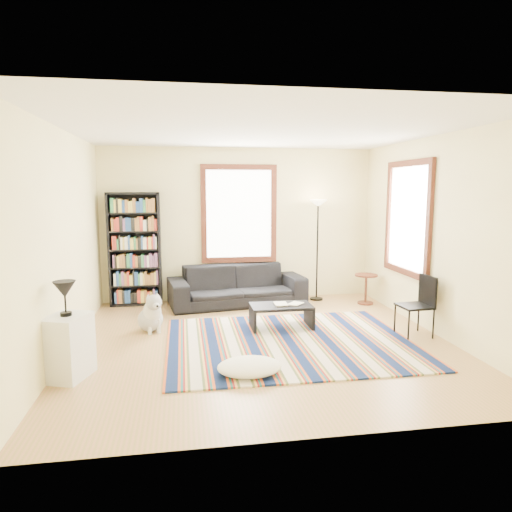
{
  "coord_description": "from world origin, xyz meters",
  "views": [
    {
      "loc": [
        -1.04,
        -5.9,
        2.05
      ],
      "look_at": [
        0.0,
        0.5,
        1.1
      ],
      "focal_mm": 32.0,
      "sensor_mm": 36.0,
      "label": 1
    }
  ],
  "objects": [
    {
      "name": "floor",
      "position": [
        0.0,
        0.0,
        -0.05
      ],
      "size": [
        5.0,
        5.0,
        0.1
      ],
      "primitive_type": "cube",
      "color": "#B17951",
      "rests_on": "ground"
    },
    {
      "name": "ceiling",
      "position": [
        0.0,
        0.0,
        2.85
      ],
      "size": [
        5.0,
        5.0,
        0.1
      ],
      "primitive_type": "cube",
      "color": "white",
      "rests_on": "floor"
    },
    {
      "name": "wall_back",
      "position": [
        0.0,
        2.55,
        1.4
      ],
      "size": [
        5.0,
        0.1,
        2.8
      ],
      "primitive_type": "cube",
      "color": "#FFF6AB",
      "rests_on": "floor"
    },
    {
      "name": "wall_front",
      "position": [
        0.0,
        -2.55,
        1.4
      ],
      "size": [
        5.0,
        0.1,
        2.8
      ],
      "primitive_type": "cube",
      "color": "#FFF6AB",
      "rests_on": "floor"
    },
    {
      "name": "wall_left",
      "position": [
        -2.55,
        0.0,
        1.4
      ],
      "size": [
        0.1,
        5.0,
        2.8
      ],
      "primitive_type": "cube",
      "color": "#FFF6AB",
      "rests_on": "floor"
    },
    {
      "name": "wall_right",
      "position": [
        2.55,
        0.0,
        1.4
      ],
      "size": [
        0.1,
        5.0,
        2.8
      ],
      "primitive_type": "cube",
      "color": "#FFF6AB",
      "rests_on": "floor"
    },
    {
      "name": "window_back",
      "position": [
        0.0,
        2.47,
        1.6
      ],
      "size": [
        1.2,
        0.06,
        1.6
      ],
      "primitive_type": "cube",
      "color": "white",
      "rests_on": "wall_back"
    },
    {
      "name": "window_right",
      "position": [
        2.47,
        0.8,
        1.6
      ],
      "size": [
        0.06,
        1.2,
        1.6
      ],
      "primitive_type": "cube",
      "color": "white",
      "rests_on": "wall_right"
    },
    {
      "name": "rug",
      "position": [
        0.35,
        -0.14,
        0.01
      ],
      "size": [
        3.27,
        2.62,
        0.02
      ],
      "primitive_type": "cube",
      "color": "#0D1A42",
      "rests_on": "floor"
    },
    {
      "name": "sofa",
      "position": [
        -0.09,
        2.05,
        0.35
      ],
      "size": [
        1.27,
        2.5,
        0.7
      ],
      "primitive_type": "imported",
      "rotation": [
        0.0,
        0.0,
        0.15
      ],
      "color": "black",
      "rests_on": "floor"
    },
    {
      "name": "bookshelf",
      "position": [
        -1.88,
        2.32,
        1.0
      ],
      "size": [
        0.9,
        0.3,
        2.0
      ],
      "primitive_type": "cube",
      "color": "black",
      "rests_on": "floor"
    },
    {
      "name": "coffee_table",
      "position": [
        0.38,
        0.51,
        0.18
      ],
      "size": [
        0.95,
        0.6,
        0.36
      ],
      "primitive_type": "cube",
      "rotation": [
        0.0,
        0.0,
        -0.11
      ],
      "color": "black",
      "rests_on": "floor"
    },
    {
      "name": "book_a",
      "position": [
        0.28,
        0.51,
        0.37
      ],
      "size": [
        0.19,
        0.25,
        0.02
      ],
      "primitive_type": "imported",
      "rotation": [
        0.0,
        0.0,
        -0.02
      ],
      "color": "beige",
      "rests_on": "coffee_table"
    },
    {
      "name": "book_b",
      "position": [
        0.53,
        0.56,
        0.37
      ],
      "size": [
        0.28,
        0.29,
        0.02
      ],
      "primitive_type": "imported",
      "rotation": [
        0.0,
        0.0,
        -0.74
      ],
      "color": "beige",
      "rests_on": "coffee_table"
    },
    {
      "name": "floor_cushion",
      "position": [
        -0.33,
        -1.1,
        0.09
      ],
      "size": [
        0.84,
        0.71,
        0.18
      ],
      "primitive_type": "ellipsoid",
      "rotation": [
        0.0,
        0.0,
        -0.25
      ],
      "color": "white",
      "rests_on": "floor"
    },
    {
      "name": "floor_lamp",
      "position": [
        1.41,
        2.15,
        0.93
      ],
      "size": [
        0.36,
        0.36,
        1.86
      ],
      "primitive_type": null,
      "rotation": [
        0.0,
        0.0,
        0.25
      ],
      "color": "black",
      "rests_on": "floor"
    },
    {
      "name": "side_table",
      "position": [
        2.2,
        1.71,
        0.27
      ],
      "size": [
        0.46,
        0.46,
        0.54
      ],
      "primitive_type": "cylinder",
      "rotation": [
        0.0,
        0.0,
        -0.16
      ],
      "color": "#4F2613",
      "rests_on": "floor"
    },
    {
      "name": "folding_chair",
      "position": [
        2.15,
        -0.13,
        0.43
      ],
      "size": [
        0.45,
        0.43,
        0.86
      ],
      "primitive_type": "cube",
      "rotation": [
        0.0,
        0.0,
        0.07
      ],
      "color": "black",
      "rests_on": "floor"
    },
    {
      "name": "white_cabinet",
      "position": [
        -2.3,
        -0.86,
        0.35
      ],
      "size": [
        0.52,
        0.6,
        0.7
      ],
      "primitive_type": "cube",
      "rotation": [
        0.0,
        0.0,
        -0.34
      ],
      "color": "silver",
      "rests_on": "floor"
    },
    {
      "name": "table_lamp",
      "position": [
        -2.3,
        -0.86,
        0.89
      ],
      "size": [
        0.3,
        0.3,
        0.38
      ],
      "primitive_type": null,
      "rotation": [
        0.0,
        0.0,
        0.32
      ],
      "color": "black",
      "rests_on": "white_cabinet"
    },
    {
      "name": "dog",
      "position": [
        -1.53,
        0.7,
        0.29
      ],
      "size": [
        0.59,
        0.68,
        0.57
      ],
      "primitive_type": null,
      "rotation": [
        0.0,
        0.0,
        0.37
      ],
      "color": "silver",
      "rests_on": "floor"
    }
  ]
}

